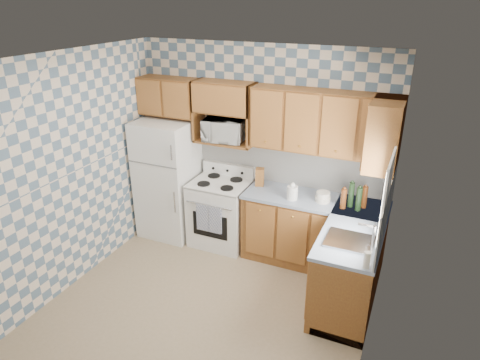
% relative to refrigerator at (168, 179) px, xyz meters
% --- Properties ---
extents(floor, '(3.40, 3.40, 0.00)m').
position_rel_refrigerator_xyz_m(floor, '(1.27, -1.25, -0.84)').
color(floor, '#877353').
rests_on(floor, ground).
extents(back_wall, '(3.40, 0.02, 2.70)m').
position_rel_refrigerator_xyz_m(back_wall, '(1.27, 0.35, 0.51)').
color(back_wall, slate).
rests_on(back_wall, ground).
extents(right_wall, '(0.02, 3.20, 2.70)m').
position_rel_refrigerator_xyz_m(right_wall, '(2.97, -1.25, 0.51)').
color(right_wall, slate).
rests_on(right_wall, ground).
extents(backsplash_back, '(2.60, 0.02, 0.56)m').
position_rel_refrigerator_xyz_m(backsplash_back, '(1.68, 0.34, 0.36)').
color(backsplash_back, white).
rests_on(backsplash_back, back_wall).
extents(backsplash_right, '(0.02, 1.60, 0.56)m').
position_rel_refrigerator_xyz_m(backsplash_right, '(2.96, -0.45, 0.36)').
color(backsplash_right, white).
rests_on(backsplash_right, right_wall).
extents(refrigerator, '(0.75, 0.70, 1.68)m').
position_rel_refrigerator_xyz_m(refrigerator, '(0.00, 0.00, 0.00)').
color(refrigerator, white).
rests_on(refrigerator, floor).
extents(stove_body, '(0.76, 0.65, 0.90)m').
position_rel_refrigerator_xyz_m(stove_body, '(0.80, 0.03, -0.39)').
color(stove_body, white).
rests_on(stove_body, floor).
extents(cooktop, '(0.76, 0.65, 0.02)m').
position_rel_refrigerator_xyz_m(cooktop, '(0.80, 0.03, 0.07)').
color(cooktop, silver).
rests_on(cooktop, stove_body).
extents(backguard, '(0.76, 0.08, 0.17)m').
position_rel_refrigerator_xyz_m(backguard, '(0.80, 0.30, 0.16)').
color(backguard, white).
rests_on(backguard, cooktop).
extents(dish_towel_left, '(0.18, 0.02, 0.39)m').
position_rel_refrigerator_xyz_m(dish_towel_left, '(0.71, -0.32, -0.30)').
color(dish_towel_left, navy).
rests_on(dish_towel_left, stove_body).
extents(dish_towel_right, '(0.18, 0.02, 0.39)m').
position_rel_refrigerator_xyz_m(dish_towel_right, '(0.89, -0.32, -0.30)').
color(dish_towel_right, navy).
rests_on(dish_towel_right, stove_body).
extents(base_cabinets_back, '(1.75, 0.60, 0.88)m').
position_rel_refrigerator_xyz_m(base_cabinets_back, '(2.10, 0.05, -0.40)').
color(base_cabinets_back, brown).
rests_on(base_cabinets_back, floor).
extents(base_cabinets_right, '(0.60, 1.60, 0.88)m').
position_rel_refrigerator_xyz_m(base_cabinets_right, '(2.67, -0.45, -0.40)').
color(base_cabinets_right, brown).
rests_on(base_cabinets_right, floor).
extents(countertop_back, '(1.77, 0.63, 0.04)m').
position_rel_refrigerator_xyz_m(countertop_back, '(2.10, 0.05, 0.06)').
color(countertop_back, slate).
rests_on(countertop_back, base_cabinets_back).
extents(countertop_right, '(0.63, 1.60, 0.04)m').
position_rel_refrigerator_xyz_m(countertop_right, '(2.67, -0.45, 0.06)').
color(countertop_right, slate).
rests_on(countertop_right, base_cabinets_right).
extents(upper_cabinets_back, '(1.75, 0.33, 0.74)m').
position_rel_refrigerator_xyz_m(upper_cabinets_back, '(2.10, 0.19, 1.01)').
color(upper_cabinets_back, brown).
rests_on(upper_cabinets_back, back_wall).
extents(upper_cabinets_fridge, '(0.82, 0.33, 0.50)m').
position_rel_refrigerator_xyz_m(upper_cabinets_fridge, '(-0.02, 0.19, 1.13)').
color(upper_cabinets_fridge, brown).
rests_on(upper_cabinets_fridge, back_wall).
extents(upper_cabinets_right, '(0.33, 0.70, 0.74)m').
position_rel_refrigerator_xyz_m(upper_cabinets_right, '(2.81, 0.00, 1.01)').
color(upper_cabinets_right, brown).
rests_on(upper_cabinets_right, right_wall).
extents(microwave_shelf, '(0.80, 0.33, 0.03)m').
position_rel_refrigerator_xyz_m(microwave_shelf, '(0.80, 0.19, 0.60)').
color(microwave_shelf, brown).
rests_on(microwave_shelf, back_wall).
extents(microwave, '(0.58, 0.43, 0.29)m').
position_rel_refrigerator_xyz_m(microwave, '(0.79, 0.19, 0.76)').
color(microwave, white).
rests_on(microwave, microwave_shelf).
extents(sink, '(0.48, 0.40, 0.03)m').
position_rel_refrigerator_xyz_m(sink, '(2.67, -0.80, 0.09)').
color(sink, '#B7B7BC').
rests_on(sink, countertop_right).
extents(window, '(0.02, 0.66, 0.86)m').
position_rel_refrigerator_xyz_m(window, '(2.96, -0.80, 0.61)').
color(window, white).
rests_on(window, right_wall).
extents(bottle_0, '(0.07, 0.07, 0.31)m').
position_rel_refrigerator_xyz_m(bottle_0, '(2.53, 0.00, 0.23)').
color(bottle_0, black).
rests_on(bottle_0, countertop_back).
extents(bottle_1, '(0.07, 0.07, 0.29)m').
position_rel_refrigerator_xyz_m(bottle_1, '(2.63, -0.06, 0.22)').
color(bottle_1, black).
rests_on(bottle_1, countertop_back).
extents(bottle_2, '(0.07, 0.07, 0.27)m').
position_rel_refrigerator_xyz_m(bottle_2, '(2.68, 0.04, 0.21)').
color(bottle_2, '#552A11').
rests_on(bottle_2, countertop_back).
extents(bottle_3, '(0.07, 0.07, 0.25)m').
position_rel_refrigerator_xyz_m(bottle_3, '(2.46, -0.08, 0.20)').
color(bottle_3, '#552A11').
rests_on(bottle_3, countertop_back).
extents(knife_block, '(0.13, 0.13, 0.24)m').
position_rel_refrigerator_xyz_m(knife_block, '(1.32, 0.14, 0.20)').
color(knife_block, brown).
rests_on(knife_block, countertop_back).
extents(electric_kettle, '(0.13, 0.13, 0.17)m').
position_rel_refrigerator_xyz_m(electric_kettle, '(1.84, -0.08, 0.16)').
color(electric_kettle, white).
rests_on(electric_kettle, countertop_back).
extents(food_containers, '(0.18, 0.18, 0.12)m').
position_rel_refrigerator_xyz_m(food_containers, '(2.20, 0.00, 0.14)').
color(food_containers, beige).
rests_on(food_containers, countertop_back).
extents(soap_bottle, '(0.06, 0.06, 0.17)m').
position_rel_refrigerator_xyz_m(soap_bottle, '(2.89, -1.20, 0.17)').
color(soap_bottle, beige).
rests_on(soap_bottle, countertop_right).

